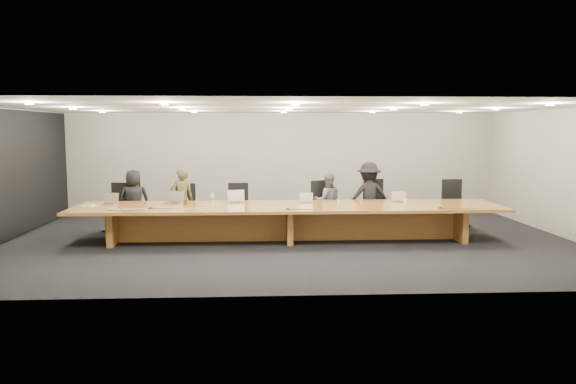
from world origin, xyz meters
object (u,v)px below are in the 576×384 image
chair_right (377,204)px  laptop_b (174,197)px  chair_mid_right (325,205)px  av_box (114,209)px  person_b (182,200)px  person_d (369,196)px  chair_left (185,207)px  laptop_e (398,197)px  person_a (134,201)px  paper_cup_near (339,202)px  conference_table (289,216)px  chair_far_right (456,204)px  laptop_c (237,197)px  laptop_d (306,198)px  chair_far_left (118,207)px  paper_cup_far (405,201)px  mic_left (150,208)px  mic_right (441,208)px  water_bottle (212,199)px  mic_center (288,209)px  person_c (328,201)px  chair_mid_left (239,207)px  laptop_a (109,199)px  amber_mug (185,202)px

chair_right → laptop_b: 4.70m
chair_mid_right → av_box: (-4.41, -1.71, 0.18)m
person_b → person_d: 4.33m
chair_left → laptop_e: 4.88m
chair_left → person_a: 1.15m
paper_cup_near → conference_table: bearing=-172.8°
chair_far_right → laptop_c: size_ratio=3.21×
conference_table → laptop_d: (0.39, 0.35, 0.34)m
chair_far_left → laptop_e: bearing=3.0°
chair_left → paper_cup_far: 5.02m
chair_left → mic_left: size_ratio=9.09×
chair_left → mic_left: (-0.48, -1.59, 0.21)m
laptop_e → person_a: bearing=-167.7°
laptop_b → av_box: (-1.03, -0.93, -0.12)m
chair_right → mic_left: chair_right is taller
chair_far_left → laptop_d: size_ratio=3.94×
mic_right → laptop_b: bearing=169.7°
laptop_c → paper_cup_far: 3.66m
laptop_b → mic_right: size_ratio=2.84×
chair_left → laptop_b: bearing=-97.0°
conference_table → water_bottle: water_bottle is taller
paper_cup_far → mic_center: paper_cup_far is taller
laptop_e → paper_cup_far: (0.11, -0.19, -0.07)m
person_c → mic_left: size_ratio=10.93×
chair_far_right → chair_mid_left: bearing=172.6°
paper_cup_far → av_box: bearing=-173.3°
chair_mid_left → laptop_b: size_ratio=3.19×
chair_far_left → laptop_a: size_ratio=3.52×
chair_mid_right → mic_center: bearing=-138.2°
chair_far_left → mic_right: chair_far_left is taller
chair_left → laptop_e: (4.79, -0.90, 0.32)m
amber_mug → mic_left: (-0.64, -0.52, -0.04)m
chair_left → chair_mid_left: 1.27m
water_bottle → av_box: 2.05m
paper_cup_far → person_b: bearing=168.7°
mic_right → mic_center: bearing=179.7°
person_c → paper_cup_near: bearing=92.0°
laptop_e → mic_left: size_ratio=2.54×
conference_table → amber_mug: amber_mug is taller
conference_table → laptop_b: laptop_b is taller
chair_far_right → paper_cup_near: (-2.96, -1.09, 0.20)m
laptop_b → laptop_d: size_ratio=1.21×
mic_right → person_a: bearing=164.7°
chair_far_left → chair_right: 6.02m
chair_mid_left → person_d: (3.03, -0.07, 0.23)m
laptop_c → paper_cup_near: size_ratio=4.69×
person_a → water_bottle: (1.85, -0.89, 0.14)m
chair_left → paper_cup_near: (3.44, -1.12, 0.23)m
laptop_b → laptop_d: bearing=18.5°
laptop_a → laptop_b: (1.36, 0.10, 0.01)m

